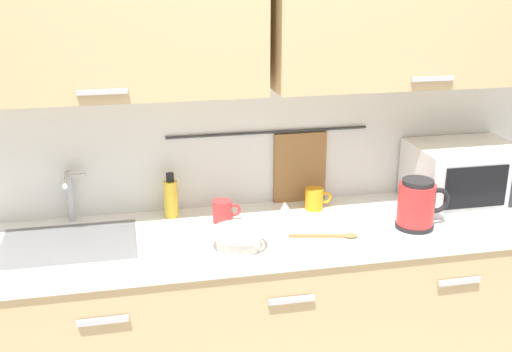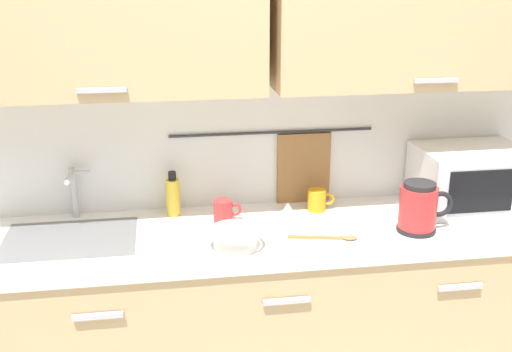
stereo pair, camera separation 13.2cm
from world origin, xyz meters
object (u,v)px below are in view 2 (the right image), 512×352
dish_soap_bottle (173,196)px  mug_by_kettle (317,200)px  electric_kettle (419,208)px  wooden_spoon (331,238)px  microwave (470,178)px  mug_near_sink (224,211)px  mixing_bowl (236,237)px

dish_soap_bottle → mug_by_kettle: dish_soap_bottle is taller
dish_soap_bottle → mug_by_kettle: (0.63, -0.05, -0.04)m
electric_kettle → wooden_spoon: bearing=-176.5°
microwave → electric_kettle: bearing=-145.5°
electric_kettle → mug_near_sink: bearing=163.9°
microwave → mixing_bowl: 1.11m
mixing_bowl → wooden_spoon: mixing_bowl is taller
mixing_bowl → dish_soap_bottle: bearing=121.4°
microwave → mug_near_sink: (-1.09, -0.00, -0.09)m
microwave → dish_soap_bottle: bearing=175.5°
mixing_bowl → mug_by_kettle: bearing=38.9°
mug_near_sink → mixing_bowl: 0.26m
dish_soap_bottle → mug_by_kettle: 0.63m
electric_kettle → mug_by_kettle: (-0.35, 0.28, -0.05)m
mug_near_sink → mug_by_kettle: 0.42m
microwave → mug_by_kettle: size_ratio=3.83×
microwave → dish_soap_bottle: microwave is taller
mug_near_sink → electric_kettle: bearing=-16.1°
microwave → dish_soap_bottle: (-1.30, 0.10, -0.05)m
microwave → mug_by_kettle: (-0.67, 0.06, -0.09)m
mixing_bowl → wooden_spoon: 0.38m
mixing_bowl → mug_by_kettle: size_ratio=1.78×
dish_soap_bottle → mug_near_sink: (0.21, -0.10, -0.04)m
dish_soap_bottle → wooden_spoon: dish_soap_bottle is taller
wooden_spoon → mug_near_sink: bearing=148.7°
electric_kettle → mixing_bowl: (-0.75, -0.04, -0.06)m
mug_near_sink → mug_by_kettle: (0.42, 0.06, 0.00)m
mug_near_sink → mug_by_kettle: bearing=8.1°
mug_near_sink → mixing_bowl: (0.02, -0.26, -0.00)m
electric_kettle → dish_soap_bottle: (-0.97, 0.33, -0.01)m
electric_kettle → mixing_bowl: bearing=-176.7°
mug_near_sink → microwave: bearing=0.2°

